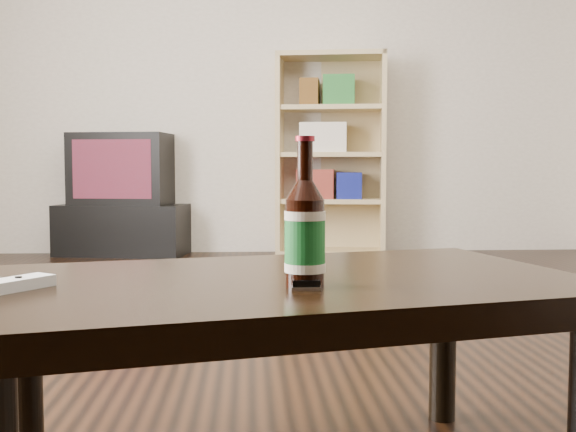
{
  "coord_description": "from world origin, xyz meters",
  "views": [
    {
      "loc": [
        -0.11,
        -2.14,
        0.63
      ],
      "look_at": [
        -0.04,
        -0.96,
        0.55
      ],
      "focal_mm": 42.0,
      "sensor_mm": 36.0,
      "label": 1
    }
  ],
  "objects": [
    {
      "name": "tv",
      "position": [
        -1.03,
        2.9,
        0.63
      ],
      "size": [
        0.76,
        0.55,
        0.52
      ],
      "rotation": [
        0.0,
        0.0,
        -0.18
      ],
      "color": "black",
      "rests_on": "tv_stand"
    },
    {
      "name": "phone",
      "position": [
        -0.01,
        -0.96,
        0.43
      ],
      "size": [
        0.06,
        0.1,
        0.02
      ],
      "rotation": [
        0.0,
        0.0,
        -0.05
      ],
      "color": "silver",
      "rests_on": "coffee_table"
    },
    {
      "name": "coffee_table",
      "position": [
        -0.04,
        -0.86,
        0.37
      ],
      "size": [
        1.26,
        0.91,
        0.43
      ],
      "rotation": [
        0.0,
        0.0,
        0.23
      ],
      "color": "black",
      "rests_on": "floor"
    },
    {
      "name": "floor",
      "position": [
        0.0,
        0.0,
        -0.01
      ],
      "size": [
        5.0,
        6.0,
        0.01
      ],
      "primitive_type": "cube",
      "color": "black",
      "rests_on": "ground"
    },
    {
      "name": "bookshelf",
      "position": [
        0.5,
        2.87,
        0.77
      ],
      "size": [
        0.84,
        0.48,
        1.48
      ],
      "rotation": [
        0.0,
        0.0,
        -0.16
      ],
      "color": "tan",
      "rests_on": "floor"
    },
    {
      "name": "wall_back",
      "position": [
        0.0,
        3.01,
        1.35
      ],
      "size": [
        5.0,
        0.02,
        2.7
      ],
      "primitive_type": "cube",
      "color": "silver",
      "rests_on": "ground"
    },
    {
      "name": "remote",
      "position": [
        -0.52,
        -0.99,
        0.44
      ],
      "size": [
        0.14,
        0.18,
        0.02
      ],
      "rotation": [
        0.0,
        0.0,
        -0.61
      ],
      "color": "silver",
      "rests_on": "coffee_table"
    },
    {
      "name": "beer_bottle",
      "position": [
        -0.01,
        -0.96,
        0.52
      ],
      "size": [
        0.08,
        0.08,
        0.27
      ],
      "rotation": [
        0.0,
        0.0,
        0.11
      ],
      "color": "black",
      "rests_on": "coffee_table"
    },
    {
      "name": "tv_stand",
      "position": [
        -1.03,
        2.9,
        0.19
      ],
      "size": [
        1.0,
        0.62,
        0.37
      ],
      "primitive_type": "cube",
      "rotation": [
        0.0,
        0.0,
        -0.18
      ],
      "color": "black",
      "rests_on": "floor"
    }
  ]
}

